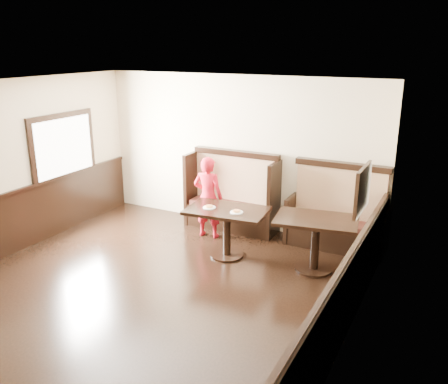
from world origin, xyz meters
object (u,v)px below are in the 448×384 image
Objects in this scene: table_main at (227,220)px; child at (208,197)px; booth_neighbor at (337,220)px; booth_main at (233,200)px; table_neighbor at (316,232)px.

table_main is 0.91m from child.
child reaches higher than booth_neighbor.
child is (-0.67, 0.60, 0.11)m from table_main.
booth_main reaches higher than table_main.
booth_neighbor is at bearing -171.10° from child.
table_main is (-1.47, -1.18, 0.14)m from booth_neighbor.
booth_neighbor is at bearing 77.09° from table_neighbor.
child reaches higher than booth_main.
booth_neighbor is 1.25× the size of table_neighbor.
booth_main is at bearing -114.65° from child.
booth_neighbor is 1.03m from table_neighbor.
child is (-2.14, -0.59, 0.25)m from booth_neighbor.
booth_main is at bearing 142.09° from table_neighbor.
booth_neighbor is at bearing -0.05° from booth_main.
table_main is 1.01× the size of table_neighbor.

